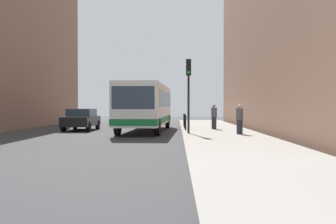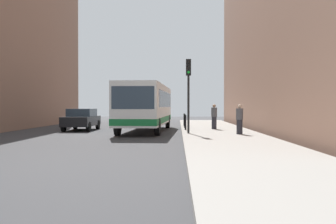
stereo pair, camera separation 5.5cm
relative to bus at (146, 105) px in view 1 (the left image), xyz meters
The scene contains 11 objects.
ground_plane 3.60m from the bus, 106.31° to the right, with size 80.00×80.00×0.00m, color #38383A.
sidewalk 5.68m from the bus, 33.87° to the right, with size 4.40×40.00×0.15m, color #9E9991.
building_right 12.58m from the bus, ahead, with size 7.00×32.00×16.82m, color #936B56.
bus is the anchor object (origin of this frame).
car_beside_bus 4.72m from the bus, 169.16° to the left, with size 1.88×4.41×1.48m.
traffic_light 5.16m from the bus, 57.78° to the right, with size 0.28×0.33×4.10m.
bollard_near 2.99m from the bus, 22.57° to the right, with size 0.11×0.11×0.95m, color black.
bollard_mid 3.12m from the bus, 28.51° to the left, with size 0.11×0.11×0.95m, color black.
bollard_far 4.75m from the bus, 56.34° to the left, with size 0.11×0.11×0.95m, color black.
pedestrian_near_signal 7.26m from the bus, 41.62° to the right, with size 0.38×0.38×1.60m.
pedestrian_mid_sidewalk 4.53m from the bus, ahead, with size 0.38×0.38×1.63m.
Camera 1 is at (2.91, -22.85, 1.64)m, focal length 41.86 mm.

